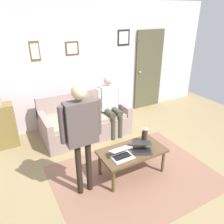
% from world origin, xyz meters
% --- Properties ---
extents(ground_plane, '(7.68, 7.68, 0.00)m').
position_xyz_m(ground_plane, '(0.00, 0.00, 0.00)').
color(ground_plane, '#978159').
extents(area_rug, '(2.54, 1.92, 0.01)m').
position_xyz_m(area_rug, '(0.09, 0.19, 0.00)').
color(area_rug, '#8E624E').
rests_on(area_rug, ground_plane).
extents(back_wall, '(7.04, 0.11, 2.70)m').
position_xyz_m(back_wall, '(-0.00, -2.20, 1.35)').
color(back_wall, silver).
rests_on(back_wall, ground_plane).
extents(interior_door, '(0.82, 0.09, 2.05)m').
position_xyz_m(interior_door, '(-1.87, -2.11, 1.02)').
color(interior_door, brown).
rests_on(interior_door, ground_plane).
extents(couch, '(1.79, 0.94, 0.88)m').
position_xyz_m(couch, '(0.27, -1.49, 0.30)').
color(couch, gray).
rests_on(couch, ground_plane).
extents(coffee_table, '(1.06, 0.57, 0.45)m').
position_xyz_m(coffee_table, '(0.09, 0.09, 0.40)').
color(coffee_table, brown).
rests_on(coffee_table, ground_plane).
extents(laptop_left, '(0.33, 0.28, 0.15)m').
position_xyz_m(laptop_left, '(0.33, 0.16, 0.49)').
color(laptop_left, silver).
rests_on(laptop_left, coffee_table).
extents(laptop_center, '(0.41, 0.40, 0.13)m').
position_xyz_m(laptop_center, '(-0.04, 0.17, 0.49)').
color(laptop_center, '#28282D').
rests_on(laptop_center, coffee_table).
extents(french_press, '(0.11, 0.09, 0.28)m').
position_xyz_m(french_press, '(-0.23, -0.03, 0.57)').
color(french_press, '#4C3323').
rests_on(french_press, coffee_table).
extents(side_shelf, '(0.42, 0.32, 0.88)m').
position_xyz_m(side_shelf, '(1.80, -1.82, 0.44)').
color(side_shelf, olive).
rests_on(side_shelf, ground_plane).
extents(person_standing, '(0.59, 0.20, 1.68)m').
position_xyz_m(person_standing, '(0.92, 0.09, 1.08)').
color(person_standing, black).
rests_on(person_standing, ground_plane).
extents(person_seated, '(0.55, 0.51, 1.28)m').
position_xyz_m(person_seated, '(-0.24, -1.27, 0.73)').
color(person_seated, '#434135').
rests_on(person_seated, ground_plane).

